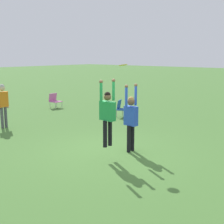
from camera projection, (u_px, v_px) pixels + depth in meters
The scene contains 7 objects.
ground_plane at pixel (110, 152), 9.77m from camera, with size 120.00×120.00×0.00m, color #477533.
person_jumping at pixel (107, 112), 8.86m from camera, with size 0.63×0.49×1.94m.
person_defending at pixel (131, 116), 9.64m from camera, with size 0.58×0.44×2.13m.
frisbee at pixel (123, 65), 9.14m from camera, with size 0.25×0.25×0.06m.
camping_chair_0 at pixel (55, 100), 17.70m from camera, with size 0.59×0.63×0.83m.
camping_chair_1 at pixel (121, 107), 15.13m from camera, with size 0.71×0.77×0.83m.
person_spectator_near at pixel (3, 102), 12.81m from camera, with size 0.53×0.24×1.82m.
Camera 1 is at (-7.07, -6.15, 3.04)m, focal length 50.00 mm.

